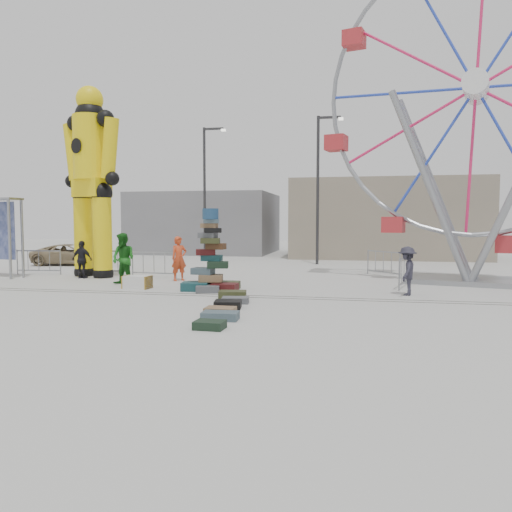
% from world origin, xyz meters
% --- Properties ---
extents(ground, '(90.00, 90.00, 0.00)m').
position_xyz_m(ground, '(0.00, 0.00, 0.00)').
color(ground, '#9E9E99').
rests_on(ground, ground).
extents(track_line_near, '(40.00, 0.04, 0.01)m').
position_xyz_m(track_line_near, '(0.00, 0.60, 0.00)').
color(track_line_near, '#47443F').
rests_on(track_line_near, ground).
extents(track_line_far, '(40.00, 0.04, 0.01)m').
position_xyz_m(track_line_far, '(0.00, 1.00, 0.00)').
color(track_line_far, '#47443F').
rests_on(track_line_far, ground).
extents(building_right, '(12.00, 8.00, 5.00)m').
position_xyz_m(building_right, '(7.00, 20.00, 2.50)').
color(building_right, gray).
rests_on(building_right, ground).
extents(building_left, '(10.00, 8.00, 4.40)m').
position_xyz_m(building_left, '(-6.00, 22.00, 2.20)').
color(building_left, gray).
rests_on(building_left, ground).
extents(lamp_post_right, '(1.41, 0.25, 8.00)m').
position_xyz_m(lamp_post_right, '(3.09, 13.00, 4.48)').
color(lamp_post_right, '#2D2D30').
rests_on(lamp_post_right, ground).
extents(lamp_post_left, '(1.41, 0.25, 8.00)m').
position_xyz_m(lamp_post_left, '(-3.91, 15.00, 4.48)').
color(lamp_post_left, '#2D2D30').
rests_on(lamp_post_left, ground).
extents(suitcase_tower, '(1.96, 1.73, 2.78)m').
position_xyz_m(suitcase_tower, '(0.17, 1.97, 0.78)').
color(suitcase_tower, '#19474B').
rests_on(suitcase_tower, ground).
extents(crash_test_dummy, '(3.21, 1.72, 8.20)m').
position_xyz_m(crash_test_dummy, '(-5.88, 4.99, 4.32)').
color(crash_test_dummy, black).
rests_on(crash_test_dummy, ground).
extents(ferris_wheel, '(10.83, 3.82, 12.94)m').
position_xyz_m(ferris_wheel, '(9.35, 5.79, 6.37)').
color(ferris_wheel, gray).
rests_on(ferris_wheel, ground).
extents(steamer_trunk, '(0.98, 0.62, 0.44)m').
position_xyz_m(steamer_trunk, '(-2.50, 1.90, 0.22)').
color(steamer_trunk, silver).
rests_on(steamer_trunk, ground).
extents(row_case_0, '(0.90, 0.65, 0.23)m').
position_xyz_m(row_case_0, '(1.34, 0.32, 0.12)').
color(row_case_0, '#383C1E').
rests_on(row_case_0, ground).
extents(row_case_1, '(0.83, 0.58, 0.18)m').
position_xyz_m(row_case_1, '(1.63, -0.53, 0.09)').
color(row_case_1, '#585B60').
rests_on(row_case_1, ground).
extents(row_case_2, '(0.80, 0.70, 0.21)m').
position_xyz_m(row_case_2, '(1.63, -1.38, 0.11)').
color(row_case_2, black).
rests_on(row_case_2, ground).
extents(row_case_3, '(0.76, 0.53, 0.19)m').
position_xyz_m(row_case_3, '(1.67, -2.33, 0.10)').
color(row_case_3, olive).
rests_on(row_case_3, ground).
extents(row_case_4, '(0.89, 0.55, 0.20)m').
position_xyz_m(row_case_4, '(1.84, -2.97, 0.10)').
color(row_case_4, '#465B65').
rests_on(row_case_4, ground).
extents(row_case_5, '(0.68, 0.53, 0.19)m').
position_xyz_m(row_case_5, '(1.88, -3.99, 0.09)').
color(row_case_5, black).
rests_on(row_case_5, ground).
extents(barricade_dummy_a, '(2.00, 0.30, 1.10)m').
position_xyz_m(barricade_dummy_a, '(-8.72, 5.36, 0.55)').
color(barricade_dummy_a, gray).
rests_on(barricade_dummy_a, ground).
extents(barricade_dummy_b, '(2.00, 0.29, 1.10)m').
position_xyz_m(barricade_dummy_b, '(-5.66, 5.75, 0.55)').
color(barricade_dummy_b, gray).
rests_on(barricade_dummy_b, ground).
extents(barricade_dummy_c, '(2.00, 0.25, 1.10)m').
position_xyz_m(barricade_dummy_c, '(-3.27, 5.27, 0.55)').
color(barricade_dummy_c, gray).
rests_on(barricade_dummy_c, ground).
extents(barricade_wheel_front, '(0.59, 1.96, 1.10)m').
position_xyz_m(barricade_wheel_front, '(6.73, 4.01, 0.55)').
color(barricade_wheel_front, gray).
rests_on(barricade_wheel_front, ground).
extents(barricade_wheel_back, '(1.33, 1.63, 1.10)m').
position_xyz_m(barricade_wheel_back, '(6.21, 7.62, 0.55)').
color(barricade_wheel_back, gray).
rests_on(barricade_wheel_back, ground).
extents(pedestrian_red, '(0.76, 0.74, 1.76)m').
position_xyz_m(pedestrian_red, '(-1.83, 4.35, 0.88)').
color(pedestrian_red, '#C53F1C').
rests_on(pedestrian_red, ground).
extents(pedestrian_green, '(1.10, 0.95, 1.92)m').
position_xyz_m(pedestrian_green, '(-3.42, 2.76, 0.96)').
color(pedestrian_green, '#185F17').
rests_on(pedestrian_green, ground).
extents(pedestrian_black, '(0.95, 0.47, 1.55)m').
position_xyz_m(pedestrian_black, '(-6.02, 4.35, 0.78)').
color(pedestrian_black, black).
rests_on(pedestrian_black, ground).
extents(pedestrian_grey, '(0.79, 1.11, 1.56)m').
position_xyz_m(pedestrian_grey, '(6.63, 2.02, 0.78)').
color(pedestrian_grey, '#252430').
rests_on(pedestrian_grey, ground).
extents(parked_suv, '(4.28, 2.49, 1.12)m').
position_xyz_m(parked_suv, '(-9.96, 9.99, 0.56)').
color(parked_suv, '#93825F').
rests_on(parked_suv, ground).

